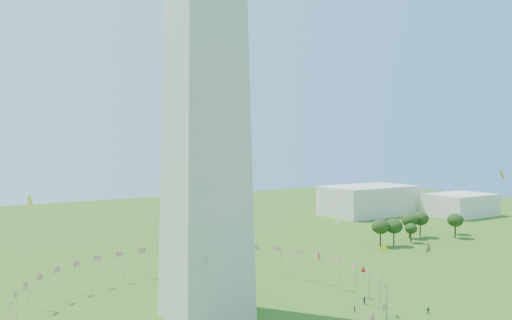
{
  "coord_description": "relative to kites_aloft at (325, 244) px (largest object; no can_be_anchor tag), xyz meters",
  "views": [
    {
      "loc": [
        -50.09,
        -51.13,
        40.12
      ],
      "look_at": [
        4.02,
        35.0,
        36.57
      ],
      "focal_mm": 35.0,
      "sensor_mm": 36.0,
      "label": 1
    }
  ],
  "objects": [
    {
      "name": "kites_aloft",
      "position": [
        0.0,
        0.0,
        0.0
      ],
      "size": [
        116.14,
        73.67,
        31.88
      ],
      "color": "yellow",
      "rests_on": "ground"
    },
    {
      "name": "gov_building_east_b",
      "position": [
        178.64,
        98.11,
        -14.69
      ],
      "size": [
        35.0,
        25.0,
        12.0
      ],
      "primitive_type": "cube",
      "color": "beige",
      "rests_on": "ground"
    },
    {
      "name": "gov_building_east_a",
      "position": [
        138.64,
        128.11,
        -12.69
      ],
      "size": [
        50.0,
        30.0,
        16.0
      ],
      "primitive_type": "cube",
      "color": "beige",
      "rests_on": "ground"
    },
    {
      "name": "flag_ring",
      "position": [
        -11.36,
        28.11,
        -16.19
      ],
      "size": [
        80.24,
        80.24,
        9.0
      ],
      "color": "silver",
      "rests_on": "ground"
    },
    {
      "name": "tree_line_east",
      "position": [
        102.19,
        63.44,
        -15.63
      ],
      "size": [
        53.43,
        16.02,
        10.76
      ],
      "color": "#254416",
      "rests_on": "ground"
    }
  ]
}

